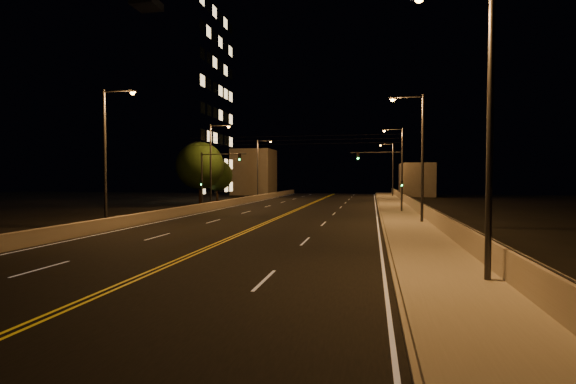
% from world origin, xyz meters
% --- Properties ---
extents(ground, '(160.00, 160.00, 0.00)m').
position_xyz_m(ground, '(0.00, 0.00, 0.00)').
color(ground, black).
rests_on(ground, ground).
extents(road, '(18.00, 120.00, 0.02)m').
position_xyz_m(road, '(0.00, 20.00, 0.01)').
color(road, black).
rests_on(road, ground).
extents(sidewalk, '(3.60, 120.00, 0.30)m').
position_xyz_m(sidewalk, '(10.80, 20.00, 0.15)').
color(sidewalk, gray).
rests_on(sidewalk, ground).
extents(curb, '(0.14, 120.00, 0.15)m').
position_xyz_m(curb, '(8.93, 20.00, 0.07)').
color(curb, gray).
rests_on(curb, ground).
extents(parapet_wall, '(0.30, 120.00, 1.00)m').
position_xyz_m(parapet_wall, '(12.45, 20.00, 0.80)').
color(parapet_wall, '#A19586').
rests_on(parapet_wall, sidewalk).
extents(jersey_barrier, '(0.45, 120.00, 0.84)m').
position_xyz_m(jersey_barrier, '(-9.34, 20.00, 0.42)').
color(jersey_barrier, '#A19586').
rests_on(jersey_barrier, ground).
extents(distant_building_right, '(6.00, 10.00, 6.31)m').
position_xyz_m(distant_building_right, '(16.50, 71.17, 3.15)').
color(distant_building_right, gray).
rests_on(distant_building_right, ground).
extents(distant_building_left, '(8.00, 8.00, 9.38)m').
position_xyz_m(distant_building_left, '(-16.00, 71.31, 4.69)').
color(distant_building_left, gray).
rests_on(distant_building_left, ground).
extents(parapet_rail, '(0.06, 120.00, 0.06)m').
position_xyz_m(parapet_rail, '(12.45, 20.00, 1.33)').
color(parapet_rail, black).
rests_on(parapet_rail, parapet_wall).
extents(lane_markings, '(17.32, 116.00, 0.00)m').
position_xyz_m(lane_markings, '(0.00, 19.93, 0.02)').
color(lane_markings, silver).
rests_on(lane_markings, road).
extents(streetlight_0, '(2.55, 0.28, 9.70)m').
position_xyz_m(streetlight_0, '(11.54, 1.84, 5.57)').
color(streetlight_0, '#2D2D33').
rests_on(streetlight_0, ground).
extents(streetlight_1, '(2.55, 0.28, 9.70)m').
position_xyz_m(streetlight_1, '(11.54, 19.82, 5.57)').
color(streetlight_1, '#2D2D33').
rests_on(streetlight_1, ground).
extents(streetlight_2, '(2.55, 0.28, 9.70)m').
position_xyz_m(streetlight_2, '(11.54, 41.02, 5.57)').
color(streetlight_2, '#2D2D33').
rests_on(streetlight_2, ground).
extents(streetlight_3, '(2.55, 0.28, 9.70)m').
position_xyz_m(streetlight_3, '(11.54, 64.56, 5.57)').
color(streetlight_3, '#2D2D33').
rests_on(streetlight_3, ground).
extents(streetlight_4, '(2.55, 0.28, 9.70)m').
position_xyz_m(streetlight_4, '(-9.94, 13.66, 5.57)').
color(streetlight_4, '#2D2D33').
rests_on(streetlight_4, ground).
extents(streetlight_5, '(2.55, 0.28, 9.70)m').
position_xyz_m(streetlight_5, '(-9.94, 33.13, 5.57)').
color(streetlight_5, '#2D2D33').
rests_on(streetlight_5, ground).
extents(streetlight_6, '(2.55, 0.28, 9.70)m').
position_xyz_m(streetlight_6, '(-9.94, 53.31, 5.57)').
color(streetlight_6, '#2D2D33').
rests_on(streetlight_6, ground).
extents(traffic_signal_right, '(5.11, 0.31, 6.27)m').
position_xyz_m(traffic_signal_right, '(10.02, 29.63, 3.95)').
color(traffic_signal_right, '#2D2D33').
rests_on(traffic_signal_right, ground).
extents(traffic_signal_left, '(5.11, 0.31, 6.27)m').
position_xyz_m(traffic_signal_left, '(-8.82, 29.63, 3.95)').
color(traffic_signal_left, '#2D2D33').
rests_on(traffic_signal_left, ground).
extents(overhead_wires, '(22.00, 0.03, 0.83)m').
position_xyz_m(overhead_wires, '(0.00, 29.50, 7.40)').
color(overhead_wires, black).
extents(building_tower, '(24.00, 15.00, 32.04)m').
position_xyz_m(building_tower, '(-27.58, 49.64, 15.45)').
color(building_tower, gray).
rests_on(building_tower, ground).
extents(tree_0, '(5.93, 5.93, 8.04)m').
position_xyz_m(tree_0, '(-13.00, 36.59, 5.07)').
color(tree_0, black).
rests_on(tree_0, ground).
extents(tree_1, '(4.59, 4.59, 6.21)m').
position_xyz_m(tree_1, '(-14.37, 45.94, 3.91)').
color(tree_1, black).
rests_on(tree_1, ground).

